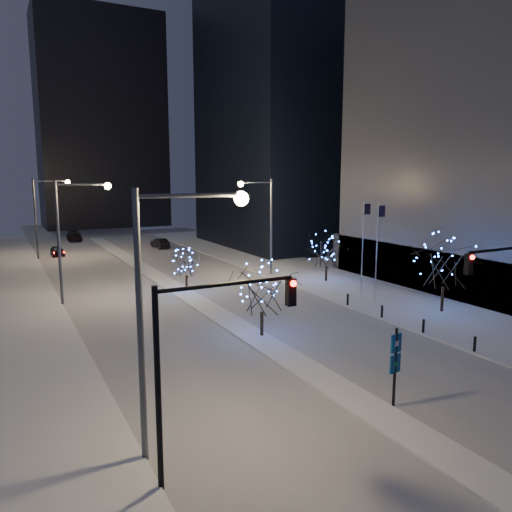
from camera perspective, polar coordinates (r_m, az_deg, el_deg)
ground at (r=23.14m, az=14.98°, el=-17.88°), size 160.00×160.00×0.00m
road at (r=53.00m, az=-11.42°, el=-2.29°), size 20.00×130.00×0.02m
median at (r=48.30m, az=-9.76°, el=-3.28°), size 2.00×80.00×0.15m
east_sidewalk at (r=46.74m, az=12.07°, el=-3.77°), size 10.00×90.00×0.15m
west_sidewalk at (r=36.48m, az=-26.25°, el=-8.23°), size 8.00×90.00×0.15m
horizon_block at (r=109.39m, az=-17.30°, el=14.37°), size 24.00×14.00×42.00m
street_lamp_w_near at (r=18.21m, az=-10.01°, el=-3.35°), size 4.40×0.56×10.00m
street_lamp_w_mid at (r=42.49m, az=-20.29°, el=3.36°), size 4.40×0.56×10.00m
street_lamp_w_far at (r=67.30m, az=-23.07°, el=5.15°), size 4.40×0.56×10.00m
street_lamp_east at (r=51.28m, az=0.86°, el=4.79°), size 3.90×0.56×10.00m
traffic_signal_west at (r=17.02m, az=-6.14°, el=-10.25°), size 5.26×0.43×7.00m
flagpoles at (r=42.80m, az=12.93°, el=1.45°), size 1.35×2.60×8.00m
bollards at (r=36.29m, az=16.30°, el=-6.86°), size 0.16×12.16×0.90m
car_near at (r=70.01m, az=-21.77°, el=0.54°), size 1.58×3.79×1.28m
car_mid at (r=73.40m, az=-10.93°, el=1.44°), size 1.79×4.30×1.38m
car_far at (r=85.33m, az=-20.06°, el=2.16°), size 2.32×5.23×1.49m
holiday_tree_median_near at (r=31.96m, az=0.68°, el=-3.76°), size 5.20×5.20×4.94m
holiday_tree_median_far at (r=44.98m, az=-7.99°, el=-0.87°), size 3.69×3.69×3.77m
holiday_tree_plaza_near at (r=40.09m, az=20.74°, el=-0.73°), size 6.40×6.40×5.98m
holiday_tree_plaza_far at (r=49.08m, az=8.07°, el=0.51°), size 4.61×4.61×4.65m
wayfinding_sign at (r=23.62m, az=15.64°, el=-11.29°), size 0.66×0.19×3.72m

